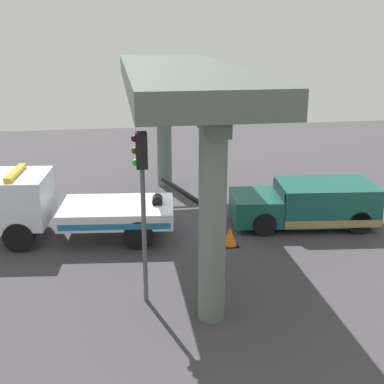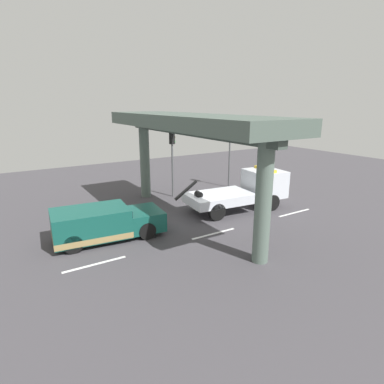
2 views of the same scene
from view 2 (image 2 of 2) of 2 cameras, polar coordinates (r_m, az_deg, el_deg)
ground_plane at (r=18.16m, az=-0.46°, el=-5.14°), size 60.00×40.00×0.10m
lane_stripe_west at (r=14.00m, az=-16.90°, el=-12.23°), size 2.60×0.16×0.01m
lane_stripe_mid at (r=16.34m, az=3.89°, el=-7.41°), size 2.60×0.16×0.01m
lane_stripe_east at (r=20.25m, az=17.79°, el=-3.54°), size 2.60×0.16×0.01m
tow_truck_white at (r=20.07m, az=9.60°, el=0.41°), size 7.34×2.98×2.46m
towed_van_green at (r=16.03m, az=-15.52°, el=-5.46°), size 5.39×2.68×1.58m
overpass_structure at (r=17.00m, az=-0.73°, el=11.31°), size 3.60×13.42×5.82m
traffic_light_near at (r=21.98m, az=-3.51°, el=7.60°), size 0.39×0.32×4.60m
traffic_light_far at (r=24.75m, az=6.80°, el=8.41°), size 0.39×0.32×4.59m
traffic_cone_orange at (r=18.56m, az=-6.89°, el=-3.63°), size 0.54×0.54×0.65m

